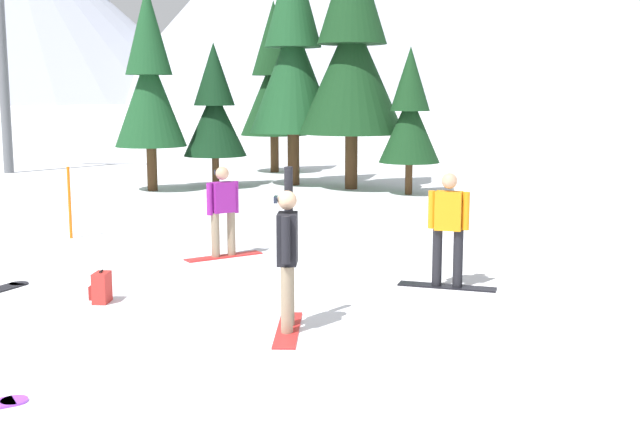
% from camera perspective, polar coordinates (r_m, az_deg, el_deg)
% --- Properties ---
extents(ground_plane, '(800.00, 800.00, 0.00)m').
position_cam_1_polar(ground_plane, '(9.47, -6.70, -9.72)').
color(ground_plane, white).
extents(snowboarder_foreground, '(0.34, 1.55, 2.05)m').
position_cam_1_polar(snowboarder_foreground, '(9.92, -2.35, -2.99)').
color(snowboarder_foreground, red).
rests_on(snowboarder_foreground, ground_plane).
extents(snowboarder_midground, '(1.52, 0.63, 1.77)m').
position_cam_1_polar(snowboarder_midground, '(12.29, 9.18, -0.97)').
color(snowboarder_midground, black).
rests_on(snowboarder_midground, ground_plane).
extents(snowboarder_background, '(1.34, 1.11, 1.66)m').
position_cam_1_polar(snowboarder_background, '(14.50, -6.97, 0.27)').
color(snowboarder_background, red).
rests_on(snowboarder_background, ground_plane).
extents(backpack_red, '(0.26, 0.32, 0.47)m').
position_cam_1_polar(backpack_red, '(11.82, -15.42, -5.16)').
color(backpack_red, red).
rests_on(backpack_red, ground_plane).
extents(trail_marker_pole, '(0.06, 0.06, 1.48)m').
position_cam_1_polar(trail_marker_pole, '(17.07, -17.51, 0.74)').
color(trail_marker_pole, orange).
rests_on(trail_marker_pole, ground_plane).
extents(pine_tree_twin, '(2.15, 2.15, 6.14)m').
position_cam_1_polar(pine_tree_twin, '(24.68, -12.14, 9.34)').
color(pine_tree_twin, '#472D19').
rests_on(pine_tree_twin, ground_plane).
extents(pine_tree_tall, '(3.28, 3.28, 7.77)m').
position_cam_1_polar(pine_tree_tall, '(24.65, 2.30, 11.61)').
color(pine_tree_tall, '#472D19').
rests_on(pine_tree_tall, ground_plane).
extents(pine_tree_slender, '(2.52, 2.52, 6.31)m').
position_cam_1_polar(pine_tree_slender, '(29.89, -3.32, 9.56)').
color(pine_tree_slender, '#472D19').
rests_on(pine_tree_slender, ground_plane).
extents(pine_tree_leaning, '(1.78, 1.78, 4.29)m').
position_cam_1_polar(pine_tree_leaning, '(23.37, 6.46, 7.07)').
color(pine_tree_leaning, '#472D19').
rests_on(pine_tree_leaning, ground_plane).
extents(pine_tree_young, '(1.97, 1.97, 4.51)m').
position_cam_1_polar(pine_tree_young, '(25.23, -7.57, 7.44)').
color(pine_tree_young, '#472D19').
rests_on(pine_tree_young, ground_plane).
extents(pine_tree_broad, '(2.80, 2.80, 7.70)m').
position_cam_1_polar(pine_tree_broad, '(25.71, -1.95, 11.39)').
color(pine_tree_broad, '#472D19').
rests_on(pine_tree_broad, ground_plane).
extents(ski_lift_tower, '(3.26, 0.36, 8.42)m').
position_cam_1_polar(ski_lift_tower, '(31.83, -21.88, 11.53)').
color(ski_lift_tower, '#595B60').
rests_on(ski_lift_tower, ground_plane).
extents(peak_east_ridge, '(123.60, 123.60, 55.32)m').
position_cam_1_polar(peak_east_ridge, '(254.11, -21.53, 13.96)').
color(peak_east_ridge, '#9EA3B2').
rests_on(peak_east_ridge, ground_plane).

